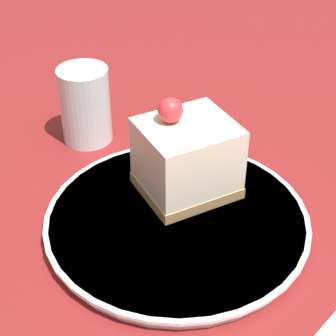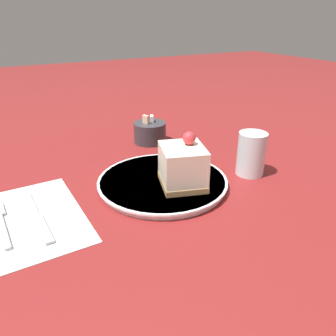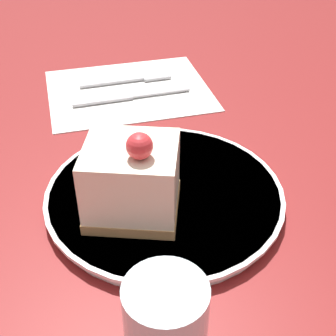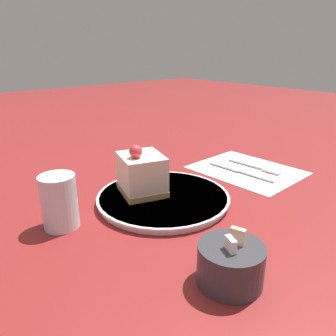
# 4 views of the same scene
# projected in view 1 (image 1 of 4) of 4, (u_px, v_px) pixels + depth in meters

# --- Properties ---
(ground_plane) EXTENTS (4.00, 4.00, 0.00)m
(ground_plane) POSITION_uv_depth(u_px,v_px,m) (163.00, 208.00, 0.60)
(ground_plane) COLOR maroon
(plate) EXTENTS (0.27, 0.27, 0.01)m
(plate) POSITION_uv_depth(u_px,v_px,m) (177.00, 221.00, 0.57)
(plate) COLOR white
(plate) RESTS_ON ground_plane
(cake_slice) EXTENTS (0.11, 0.12, 0.11)m
(cake_slice) POSITION_uv_depth(u_px,v_px,m) (187.00, 157.00, 0.58)
(cake_slice) COLOR #AD8451
(cake_slice) RESTS_ON plate
(drinking_glass) EXTENTS (0.06, 0.06, 0.10)m
(drinking_glass) POSITION_uv_depth(u_px,v_px,m) (85.00, 105.00, 0.68)
(drinking_glass) COLOR silver
(drinking_glass) RESTS_ON ground_plane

